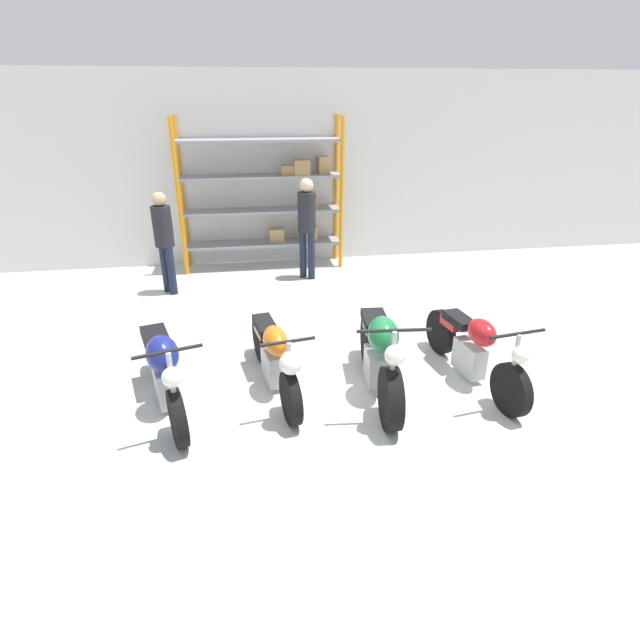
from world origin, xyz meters
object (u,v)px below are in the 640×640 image
(person_browsing, at_px, (164,235))
(person_near_rack, at_px, (307,220))
(motorcycle_green, at_px, (380,354))
(motorcycle_red, at_px, (474,349))
(motorcycle_orange, at_px, (274,356))
(shelving_rack, at_px, (270,195))
(motorcycle_blue, at_px, (164,370))

(person_browsing, relative_size, person_near_rack, 0.95)
(motorcycle_green, bearing_deg, person_near_rack, -170.62)
(motorcycle_green, height_order, motorcycle_red, motorcycle_green)
(motorcycle_orange, height_order, person_near_rack, person_near_rack)
(motorcycle_orange, distance_m, person_near_rack, 3.94)
(motorcycle_green, height_order, person_near_rack, person_near_rack)
(motorcycle_red, xyz_separation_m, person_near_rack, (-1.47, 3.96, 0.67))
(shelving_rack, distance_m, motorcycle_blue, 5.11)
(shelving_rack, distance_m, motorcycle_orange, 4.73)
(motorcycle_orange, bearing_deg, person_browsing, -164.72)
(motorcycle_red, bearing_deg, person_browsing, -140.43)
(person_browsing, bearing_deg, motorcycle_green, 86.04)
(shelving_rack, relative_size, motorcycle_green, 1.52)
(motorcycle_green, distance_m, person_browsing, 4.59)
(motorcycle_green, relative_size, motorcycle_red, 0.98)
(motorcycle_blue, xyz_separation_m, motorcycle_orange, (1.21, 0.18, -0.02))
(shelving_rack, bearing_deg, motorcycle_red, -66.69)
(shelving_rack, height_order, person_browsing, shelving_rack)
(person_browsing, bearing_deg, motorcycle_blue, 54.80)
(motorcycle_blue, relative_size, motorcycle_orange, 0.98)
(motorcycle_orange, relative_size, motorcycle_green, 1.00)
(shelving_rack, relative_size, motorcycle_orange, 1.52)
(motorcycle_orange, bearing_deg, shelving_rack, 166.75)
(motorcycle_orange, distance_m, motorcycle_red, 2.35)
(motorcycle_red, height_order, person_near_rack, person_near_rack)
(motorcycle_blue, xyz_separation_m, person_near_rack, (2.08, 3.97, 0.63))
(motorcycle_orange, xyz_separation_m, person_near_rack, (0.87, 3.79, 0.65))
(motorcycle_orange, bearing_deg, motorcycle_green, 68.53)
(person_browsing, xyz_separation_m, person_near_rack, (2.45, 0.40, 0.07))
(shelving_rack, xyz_separation_m, motorcycle_red, (2.06, -4.79, -0.98))
(motorcycle_blue, bearing_deg, motorcycle_green, 72.41)
(motorcycle_red, bearing_deg, shelving_rack, -164.98)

